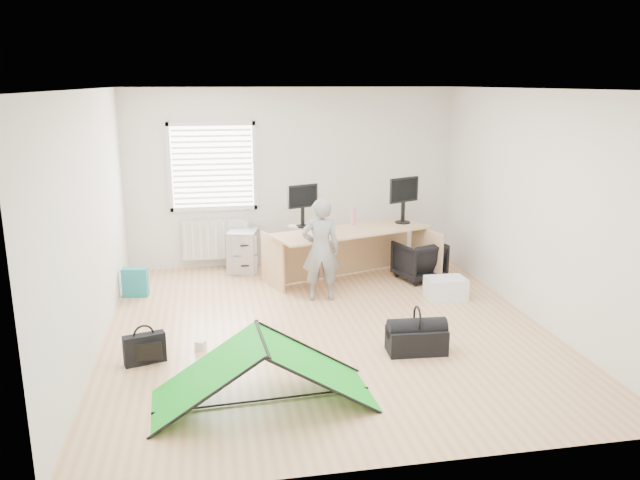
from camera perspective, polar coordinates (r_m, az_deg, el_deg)
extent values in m
plane|color=tan|center=(7.32, 0.57, -7.99)|extent=(5.50, 5.50, 0.00)
cube|color=silver|center=(9.60, -2.54, 5.72)|extent=(5.00, 0.02, 2.70)
cube|color=silver|center=(9.44, -9.80, 6.62)|extent=(1.20, 0.06, 1.20)
cube|color=silver|center=(9.61, -9.52, 0.07)|extent=(1.00, 0.12, 0.60)
cube|color=tan|center=(8.79, 2.87, -1.51)|extent=(2.37, 1.41, 0.77)
cube|color=#9B9DA0|center=(9.42, -7.01, -0.96)|extent=(0.53, 0.63, 0.63)
cube|color=black|center=(8.83, -1.60, 2.62)|extent=(0.47, 0.27, 0.45)
cube|color=black|center=(9.15, 7.60, 3.07)|extent=(0.52, 0.31, 0.49)
cube|color=beige|center=(8.85, -1.51, 1.24)|extent=(0.46, 0.31, 0.02)
cylinder|color=#CA7186|center=(9.00, 3.04, 2.19)|extent=(0.07, 0.07, 0.25)
imported|color=black|center=(9.08, 9.05, -1.85)|extent=(0.75, 0.76, 0.56)
imported|color=gray|center=(8.02, 0.06, -0.89)|extent=(0.52, 0.36, 1.35)
cube|color=white|center=(8.37, 11.42, -4.34)|extent=(0.51, 0.36, 0.28)
cube|color=#1C7379|center=(8.63, -16.54, -3.73)|extent=(0.34, 0.18, 0.39)
cube|color=black|center=(6.63, -15.74, -9.55)|extent=(0.43, 0.24, 0.31)
cube|color=silver|center=(6.86, -10.86, -9.42)|extent=(0.13, 0.13, 0.10)
cube|color=black|center=(6.72, 8.81, -9.05)|extent=(0.63, 0.35, 0.27)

